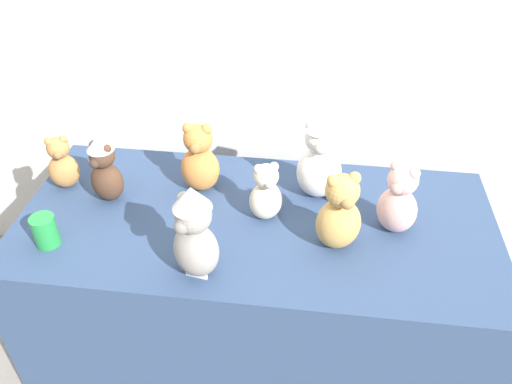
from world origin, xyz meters
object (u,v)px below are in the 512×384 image
object	(u,v)px
teddy_bear_caramel	(62,164)
teddy_bear_honey	(340,214)
display_table	(256,295)
teddy_bear_cocoa	(105,169)
teddy_bear_ginger	(200,160)
teddy_bear_ash	(195,233)
teddy_bear_cream	(266,193)
teddy_bear_blush	(399,201)
party_cup_green	(45,231)
teddy_bear_snow	(320,155)

from	to	relation	value
teddy_bear_caramel	teddy_bear_honey	size ratio (longest dim) A/B	0.76
display_table	teddy_bear_honey	bearing A→B (deg)	-18.91
display_table	teddy_bear_cocoa	world-z (taller)	teddy_bear_cocoa
display_table	teddy_bear_cocoa	distance (m)	0.76
teddy_bear_cocoa	teddy_bear_honey	bearing A→B (deg)	9.62
teddy_bear_honey	teddy_bear_cocoa	distance (m)	0.84
teddy_bear_ginger	teddy_bear_ash	world-z (taller)	teddy_bear_ash
display_table	teddy_bear_caramel	distance (m)	0.89
teddy_bear_cream	teddy_bear_honey	size ratio (longest dim) A/B	0.79
display_table	teddy_bear_caramel	bearing A→B (deg)	171.95
teddy_bear_honey	teddy_bear_blush	bearing A→B (deg)	9.37
teddy_bear_blush	teddy_bear_honey	bearing A→B (deg)	-119.98
teddy_bear_cream	display_table	bearing A→B (deg)	-174.55
teddy_bear_cream	teddy_bear_blush	bearing A→B (deg)	-23.27
teddy_bear_cream	teddy_bear_ash	bearing A→B (deg)	-143.99
teddy_bear_ginger	teddy_bear_cocoa	distance (m)	0.34
teddy_bear_blush	party_cup_green	xyz separation A→B (m)	(-1.14, -0.22, -0.07)
party_cup_green	teddy_bear_ash	bearing A→B (deg)	-6.86
teddy_bear_ginger	teddy_bear_cream	bearing A→B (deg)	-27.97
teddy_bear_ash	teddy_bear_blush	distance (m)	0.68
teddy_bear_cocoa	party_cup_green	distance (m)	0.30
teddy_bear_snow	party_cup_green	xyz separation A→B (m)	(-0.87, -0.38, -0.12)
teddy_bear_cream	teddy_bear_blush	size ratio (longest dim) A/B	0.85
party_cup_green	teddy_bear_ginger	bearing A→B (deg)	39.55
party_cup_green	teddy_bear_snow	bearing A→B (deg)	23.53
teddy_bear_ginger	party_cup_green	bearing A→B (deg)	-140.69
teddy_bear_honey	teddy_bear_blush	size ratio (longest dim) A/B	1.08
teddy_bear_blush	teddy_bear_caramel	bearing A→B (deg)	-152.78
display_table	teddy_bear_honey	size ratio (longest dim) A/B	5.84
teddy_bear_cream	teddy_bear_ginger	size ratio (longest dim) A/B	0.81
teddy_bear_caramel	teddy_bear_blush	xyz separation A→B (m)	(1.21, -0.10, 0.02)
teddy_bear_blush	party_cup_green	distance (m)	1.16
display_table	teddy_bear_cream	world-z (taller)	teddy_bear_cream
teddy_bear_ginger	teddy_bear_blush	bearing A→B (deg)	-11.92
teddy_bear_caramel	party_cup_green	size ratio (longest dim) A/B	1.97
teddy_bear_honey	teddy_bear_snow	bearing A→B (deg)	86.11
teddy_bear_snow	teddy_bear_honey	xyz separation A→B (m)	(0.07, -0.27, -0.04)
teddy_bear_cream	teddy_bear_blush	distance (m)	0.44
display_table	teddy_bear_honey	xyz separation A→B (m)	(0.28, -0.10, 0.53)
teddy_bear_snow	teddy_bear_honey	size ratio (longest dim) A/B	1.25
teddy_bear_snow	teddy_bear_cocoa	world-z (taller)	teddy_bear_snow
teddy_bear_ginger	teddy_bear_honey	bearing A→B (deg)	-26.40
teddy_bear_cream	party_cup_green	size ratio (longest dim) A/B	2.06
teddy_bear_blush	teddy_bear_cocoa	bearing A→B (deg)	-150.62
teddy_bear_caramel	teddy_bear_blush	distance (m)	1.21
teddy_bear_ash	teddy_bear_cocoa	distance (m)	0.52
teddy_bear_cream	teddy_bear_honey	world-z (taller)	teddy_bear_honey
teddy_bear_snow	teddy_bear_ash	distance (m)	0.57
teddy_bear_caramel	teddy_bear_cocoa	bearing A→B (deg)	-37.62
display_table	party_cup_green	xyz separation A→B (m)	(-0.67, -0.21, 0.45)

